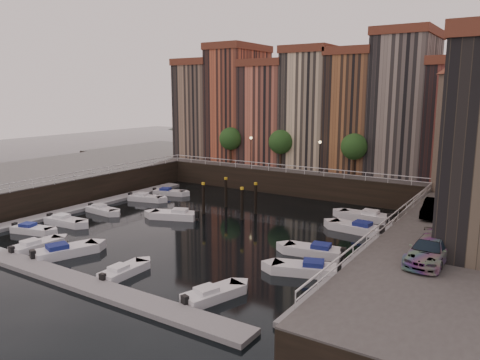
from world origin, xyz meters
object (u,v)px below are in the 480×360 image
Objects in this scene: mooring_pilings at (231,199)px; car_c at (429,252)px; boat_left_1 at (65,221)px; car_b at (434,209)px; boat_left_2 at (102,210)px; car_a at (446,208)px; corner_tower at (460,122)px; boat_left_0 at (32,229)px; gangway at (414,208)px.

car_c reaches higher than mooring_pilings.
car_b is at bearing 13.86° from boat_left_1.
mooring_pilings is at bearing 173.50° from car_b.
car_a is (33.80, 6.88, 3.36)m from boat_left_2.
corner_tower is 40.64m from boat_left_1.
mooring_pilings is 26.29m from car_c.
boat_left_0 is (-32.65, -25.98, -9.86)m from corner_tower.
car_b reaches higher than boat_left_0.
boat_left_2 is 34.66m from car_a.
car_b is (32.80, 14.47, 3.38)m from boat_left_0.
car_c reaches higher than gangway.
car_a is at bearing 52.08° from car_b.
corner_tower is at bearing 29.98° from boat_left_1.
car_c is (22.80, -12.92, 2.10)m from mooring_pilings.
mooring_pilings is 1.02× the size of car_c.
boat_left_1 is at bearing -163.07° from car_b.
boat_left_1 is at bearing -145.20° from corner_tower.
car_c is (1.97, -22.68, -6.45)m from corner_tower.
car_c reaches higher than boat_left_1.
corner_tower is at bearing 57.20° from gangway.
car_a is (33.29, 12.04, 3.33)m from boat_left_1.
gangway is 34.58m from boat_left_1.
car_b reaches higher than car_a.
car_c reaches higher than car_a.
boat_left_2 is (-30.00, -12.85, -1.58)m from gangway.
gangway reaches higher than boat_left_1.
car_b is at bearing -89.26° from corner_tower.
corner_tower reaches higher than mooring_pilings.
gangway is 1.75× the size of boat_left_1.
boat_left_1 is (-32.38, -22.51, -9.83)m from corner_tower.
boat_left_0 is at bearing -144.17° from gangway.
car_b reaches higher than gangway.
boat_left_1 is 0.92× the size of car_c.
boat_left_0 is at bearing -172.54° from car_c.
gangway is 36.72m from boat_left_0.
boat_left_0 is 34.94m from car_c.
boat_left_1 reaches higher than boat_left_2.
boat_left_0 is 3.48m from boat_left_1.
boat_left_1 is 35.56m from car_a.
car_b is 11.32m from car_c.
car_a reaches higher than boat_left_2.
mooring_pilings is 21.85m from car_a.
car_a reaches higher than gangway.
gangway is at bearing -122.80° from corner_tower.
car_a is at bearing -57.46° from gangway.
car_c is at bearing -9.82° from boat_left_0.
mooring_pilings is at bearing 38.66° from boat_left_0.
corner_tower is 3.15× the size of boat_left_0.
corner_tower is 38.47m from boat_left_2.
boat_left_0 is 37.12m from car_a.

